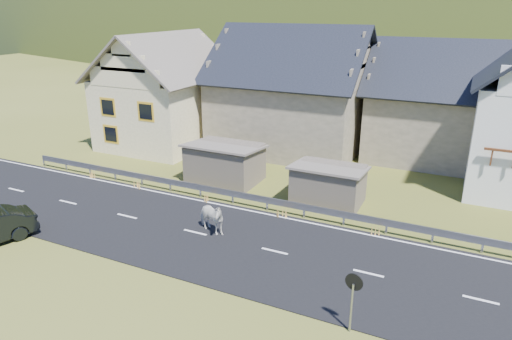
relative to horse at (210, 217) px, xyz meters
The scene contains 13 objects.
ground 1.08m from the horse, 152.85° to the right, with size 160.00×160.00×0.00m, color #434814.
road 1.07m from the horse, 152.85° to the right, with size 60.00×7.00×0.04m, color black.
lane_markings 1.05m from the horse, 152.85° to the right, with size 60.00×6.60×0.01m, color silver.
guardrail 3.42m from the horse, 100.83° to the left, with size 28.10×0.09×0.75m.
shed_left 6.72m from the horse, 113.17° to the left, with size 4.30×3.30×2.40m, color #6C6050.
shed_right 6.86m from the horse, 55.77° to the left, with size 3.80×2.90×2.20m, color #6C6050.
house_cream 16.19m from the horse, 132.37° to the left, with size 7.80×9.80×8.30m.
house_stone_a 15.25m from the horse, 96.38° to the left, with size 10.80×9.80×8.90m.
house_stone_b 18.96m from the horse, 63.37° to the left, with size 9.80×8.80×8.10m.
mountain 180.92m from the horse, 88.61° to the left, with size 440.00×280.00×260.00m, color #24370E.
conifer_patch 123.09m from the horse, 116.90° to the left, with size 76.00×50.00×28.00m, color black.
horse is the anchor object (origin of this frame).
traffic_mirror 8.50m from the horse, 27.19° to the right, with size 0.59×0.19×2.12m.
Camera 1 is at (10.62, -15.82, 9.95)m, focal length 32.00 mm.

